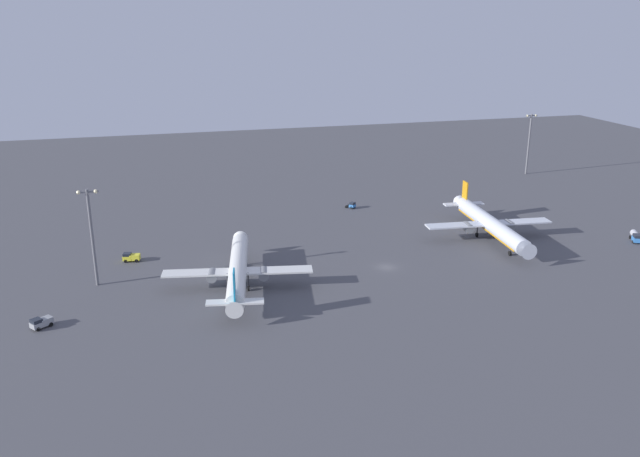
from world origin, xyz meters
The scene contains 9 objects.
ground_plane centered at (0.00, 0.00, 0.00)m, with size 416.00×416.00×0.00m, color #4C4C51.
airplane_near_gate centered at (-37.02, -2.74, 4.21)m, with size 33.84×43.26×11.14m.
airplane_taxiway_distant centered at (34.85, 12.35, 4.44)m, with size 35.71×45.80×11.74m.
pushback_tug centered at (7.76, 50.90, 1.07)m, with size 3.35×3.51×2.05m.
fuel_truck centered at (72.86, -0.23, 1.37)m, with size 4.74×6.56×2.35m.
cargo_loader centered at (-60.55, 20.84, 1.18)m, with size 4.46×2.79×2.25m.
maintenance_van centered at (-77.72, -12.34, 1.18)m, with size 4.51×4.00×2.25m.
apron_light_west centered at (-68.03, 7.34, 13.15)m, with size 4.80×0.90×22.72m.
apron_light_east centered at (88.13, 78.13, 13.42)m, with size 4.80×0.90×23.24m.
Camera 1 is at (-55.51, -139.02, 59.00)m, focal length 36.48 mm.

